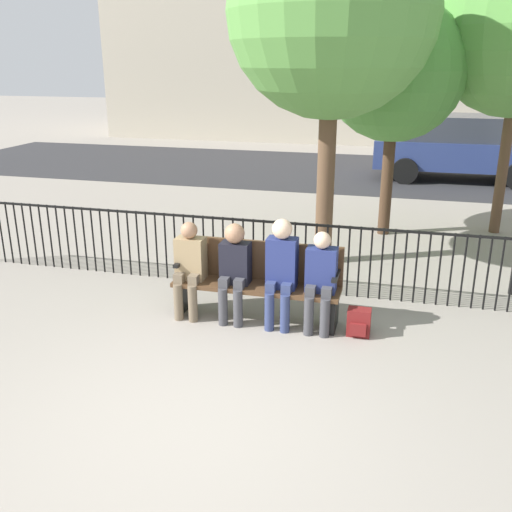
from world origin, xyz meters
name	(u,v)px	position (x,y,z in m)	size (l,w,h in m)	color
ground_plane	(193,423)	(0.00, 0.00, 0.00)	(80.00, 80.00, 0.00)	gray
park_bench	(258,278)	(0.00, 2.20, 0.50)	(1.96, 0.45, 0.92)	#4C331E
seated_person_0	(189,264)	(-0.80, 2.06, 0.64)	(0.34, 0.39, 1.15)	brown
seated_person_1	(234,266)	(-0.25, 2.07, 0.67)	(0.34, 0.39, 1.17)	#3D3D42
seated_person_2	(281,267)	(0.30, 2.07, 0.71)	(0.34, 0.39, 1.26)	navy
seated_person_3	(320,277)	(0.76, 2.06, 0.64)	(0.34, 0.39, 1.15)	#3D3D42
backpack	(359,323)	(1.21, 2.02, 0.15)	(0.26, 0.21, 0.32)	maroon
fence_railing	(274,249)	(-0.02, 3.12, 0.56)	(9.01, 0.03, 0.95)	black
tree_0	(395,71)	(1.28, 6.14, 2.75)	(2.30, 2.30, 3.91)	#422D1E
tree_1	(332,12)	(0.46, 4.38, 3.52)	(2.85, 2.85, 4.97)	brown
street_surface	(346,171)	(0.00, 12.00, 0.00)	(24.00, 6.00, 0.01)	#2B2B2D
parked_car_0	(456,147)	(2.78, 11.52, 0.84)	(4.20, 1.94, 1.62)	navy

